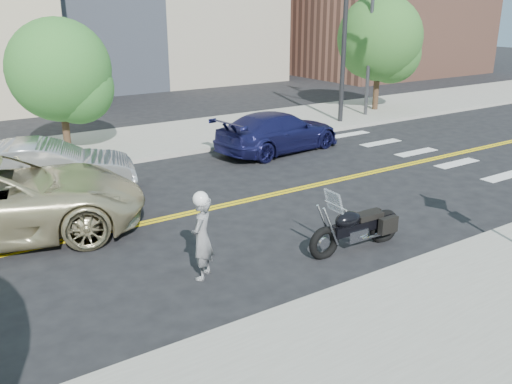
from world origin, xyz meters
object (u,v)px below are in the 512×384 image
at_px(parked_car_blue, 278,132).
at_px(parked_car_silver, 45,170).
at_px(motorcyclist, 202,235).
at_px(motorcycle, 357,217).

bearing_deg(parked_car_blue, parked_car_silver, 86.46).
relative_size(motorcyclist, motorcycle, 0.74).
relative_size(motorcyclist, parked_car_silver, 0.37).
distance_m(parked_car_silver, parked_car_blue, 8.05).
height_order(motorcyclist, parked_car_silver, motorcyclist).
xyz_separation_m(motorcyclist, motorcycle, (3.30, -0.65, -0.15)).
distance_m(motorcyclist, parked_car_blue, 9.62).
bearing_deg(parked_car_silver, motorcycle, -129.88).
bearing_deg(motorcyclist, motorcycle, 126.19).
xyz_separation_m(motorcycle, parked_car_silver, (-4.61, 6.97, 0.06)).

